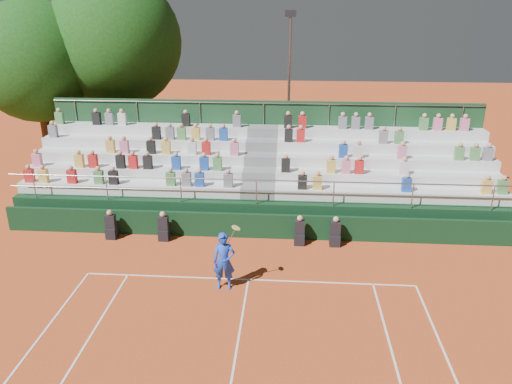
# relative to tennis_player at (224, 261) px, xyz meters

# --- Properties ---
(ground) EXTENTS (90.00, 90.00, 0.00)m
(ground) POSITION_rel_tennis_player_xyz_m (0.72, 0.55, -0.97)
(ground) COLOR #C54C20
(ground) RESTS_ON ground
(courtside_wall) EXTENTS (20.00, 0.15, 1.00)m
(courtside_wall) POSITION_rel_tennis_player_xyz_m (0.72, 3.75, -0.47)
(courtside_wall) COLOR black
(courtside_wall) RESTS_ON ground
(line_officials) EXTENTS (9.06, 0.40, 1.19)m
(line_officials) POSITION_rel_tennis_player_xyz_m (-0.37, 3.30, -0.49)
(line_officials) COLOR black
(line_officials) RESTS_ON ground
(grandstand) EXTENTS (20.00, 5.20, 4.40)m
(grandstand) POSITION_rel_tennis_player_xyz_m (0.71, 6.99, 0.11)
(grandstand) COLOR black
(grandstand) RESTS_ON ground
(tennis_player) EXTENTS (0.90, 0.50, 2.22)m
(tennis_player) POSITION_rel_tennis_player_xyz_m (0.00, 0.00, 0.00)
(tennis_player) COLOR blue
(tennis_player) RESTS_ON ground
(tree_west) EXTENTS (6.15, 6.15, 8.90)m
(tree_west) POSITION_rel_tennis_player_xyz_m (-11.08, 11.36, 4.84)
(tree_west) COLOR #392615
(tree_west) RESTS_ON ground
(tree_east) EXTENTS (7.00, 7.00, 10.19)m
(tree_east) POSITION_rel_tennis_player_xyz_m (-7.41, 12.94, 5.71)
(tree_east) COLOR #392615
(tree_east) RESTS_ON ground
(floodlight_mast) EXTENTS (0.60, 0.25, 8.27)m
(floodlight_mast) POSITION_rel_tennis_player_xyz_m (1.83, 14.28, 3.84)
(floodlight_mast) COLOR gray
(floodlight_mast) RESTS_ON ground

